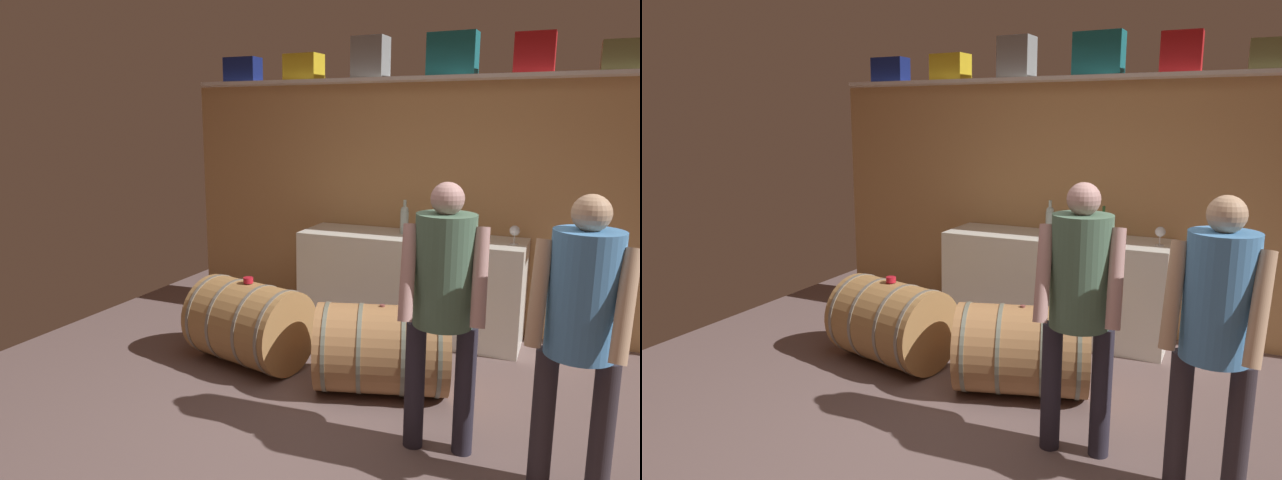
# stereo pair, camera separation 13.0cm
# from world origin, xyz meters

# --- Properties ---
(ground_plane) EXTENTS (6.34, 7.95, 0.02)m
(ground_plane) POSITION_xyz_m (0.00, 0.59, -0.01)
(ground_plane) COLOR #6C5755
(back_wall_panel) EXTENTS (5.14, 0.10, 2.19)m
(back_wall_panel) POSITION_xyz_m (0.00, 2.37, 1.10)
(back_wall_panel) COLOR tan
(back_wall_panel) RESTS_ON ground
(high_shelf_board) EXTENTS (4.73, 0.40, 0.03)m
(high_shelf_board) POSITION_xyz_m (0.00, 2.22, 2.21)
(high_shelf_board) COLOR silver
(high_shelf_board) RESTS_ON back_wall_panel
(toolcase_navy) EXTENTS (0.34, 0.20, 0.23)m
(toolcase_navy) POSITION_xyz_m (-2.01, 2.22, 2.34)
(toolcase_navy) COLOR navy
(toolcase_navy) RESTS_ON high_shelf_board
(toolcase_yellow) EXTENTS (0.34, 0.24, 0.24)m
(toolcase_yellow) POSITION_xyz_m (-1.35, 2.22, 2.34)
(toolcase_yellow) COLOR yellow
(toolcase_yellow) RESTS_ON high_shelf_board
(toolcase_grey) EXTENTS (0.30, 0.24, 0.36)m
(toolcase_grey) POSITION_xyz_m (-0.70, 2.22, 2.40)
(toolcase_grey) COLOR #8F9597
(toolcase_grey) RESTS_ON high_shelf_board
(toolcase_teal) EXTENTS (0.41, 0.20, 0.35)m
(toolcase_teal) POSITION_xyz_m (0.02, 2.22, 2.40)
(toolcase_teal) COLOR #1A737C
(toolcase_teal) RESTS_ON high_shelf_board
(toolcase_red) EXTENTS (0.31, 0.19, 0.32)m
(toolcase_red) POSITION_xyz_m (0.67, 2.22, 2.38)
(toolcase_red) COLOR red
(toolcase_red) RESTS_ON high_shelf_board
(toolcase_olive) EXTENTS (0.39, 0.27, 0.22)m
(toolcase_olive) POSITION_xyz_m (1.34, 2.22, 2.34)
(toolcase_olive) COLOR olive
(toolcase_olive) RESTS_ON high_shelf_board
(work_cabinet) EXTENTS (1.93, 0.59, 0.89)m
(work_cabinet) POSITION_xyz_m (-0.23, 2.02, 0.44)
(work_cabinet) COLOR white
(work_cabinet) RESTS_ON ground
(wine_bottle_green) EXTENTS (0.07, 0.07, 0.28)m
(wine_bottle_green) POSITION_xyz_m (0.16, 2.06, 1.01)
(wine_bottle_green) COLOR #2A592C
(wine_bottle_green) RESTS_ON work_cabinet
(wine_bottle_clear) EXTENTS (0.07, 0.07, 0.30)m
(wine_bottle_clear) POSITION_xyz_m (-0.31, 2.07, 1.02)
(wine_bottle_clear) COLOR #ABC3BC
(wine_bottle_clear) RESTS_ON work_cabinet
(wine_glass) EXTENTS (0.08, 0.08, 0.15)m
(wine_glass) POSITION_xyz_m (0.63, 2.00, 0.99)
(wine_glass) COLOR white
(wine_glass) RESTS_ON work_cabinet
(red_funnel) EXTENTS (0.11, 0.11, 0.11)m
(red_funnel) POSITION_xyz_m (0.30, 1.85, 0.94)
(red_funnel) COLOR red
(red_funnel) RESTS_ON work_cabinet
(wine_barrel_near) EXTENTS (0.98, 0.82, 0.65)m
(wine_barrel_near) POSITION_xyz_m (-1.18, 0.86, 0.32)
(wine_barrel_near) COLOR #A37745
(wine_barrel_near) RESTS_ON ground
(wine_barrel_far) EXTENTS (1.04, 0.85, 0.63)m
(wine_barrel_far) POSITION_xyz_m (-0.09, 0.81, 0.31)
(wine_barrel_far) COLOR #A87649
(wine_barrel_far) RESTS_ON ground
(tasting_cup) EXTENTS (0.08, 0.08, 0.04)m
(tasting_cup) POSITION_xyz_m (-1.18, 0.86, 0.67)
(tasting_cup) COLOR red
(tasting_cup) RESTS_ON wine_barrel_near
(winemaker_pouring) EXTENTS (0.48, 0.40, 1.55)m
(winemaker_pouring) POSITION_xyz_m (0.44, 0.23, 0.95)
(winemaker_pouring) COLOR #292633
(winemaker_pouring) RESTS_ON ground
(visitor_tasting) EXTENTS (0.48, 0.41, 1.53)m
(visitor_tasting) POSITION_xyz_m (1.13, 0.09, 0.94)
(visitor_tasting) COLOR #322B32
(visitor_tasting) RESTS_ON ground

